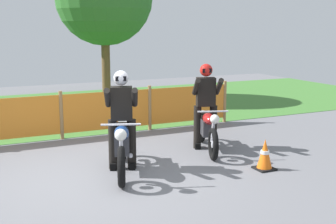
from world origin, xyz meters
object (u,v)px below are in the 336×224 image
(motorcycle_lead, at_px, (122,145))
(rider_trailing, at_px, (206,101))
(rider_lead, at_px, (122,114))
(motorcycle_trailing, at_px, (207,129))
(traffic_cone, at_px, (265,155))

(motorcycle_lead, bearing_deg, rider_trailing, 130.96)
(motorcycle_lead, xyz_separation_m, rider_lead, (0.08, 0.21, 0.48))
(motorcycle_trailing, relative_size, traffic_cone, 3.45)
(motorcycle_trailing, distance_m, traffic_cone, 1.48)
(rider_lead, relative_size, traffic_cone, 3.19)
(traffic_cone, bearing_deg, motorcycle_trailing, 101.96)
(rider_trailing, bearing_deg, motorcycle_lead, -49.56)
(motorcycle_lead, xyz_separation_m, traffic_cone, (2.25, -0.87, -0.21))
(rider_lead, xyz_separation_m, traffic_cone, (2.17, -1.08, -0.69))
(rider_lead, bearing_deg, motorcycle_trailing, 121.02)
(rider_lead, bearing_deg, motorcycle_lead, 0.51)
(rider_trailing, xyz_separation_m, traffic_cone, (0.23, -1.63, -0.69))
(motorcycle_lead, relative_size, rider_lead, 1.16)
(motorcycle_lead, height_order, traffic_cone, motorcycle_lead)
(motorcycle_lead, distance_m, rider_trailing, 2.21)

